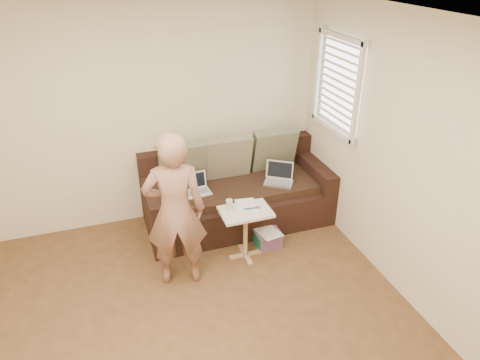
{
  "coord_description": "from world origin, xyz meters",
  "views": [
    {
      "loc": [
        -0.57,
        -2.58,
        3.03
      ],
      "look_at": [
        0.8,
        1.4,
        0.78
      ],
      "focal_mm": 33.0,
      "sensor_mm": 36.0,
      "label": 1
    }
  ],
  "objects": [
    {
      "name": "pillow_left",
      "position": [
        0.3,
        1.99,
        0.79
      ],
      "size": [
        0.55,
        0.29,
        0.57
      ],
      "primitive_type": null,
      "rotation": [
        0.28,
        0.0,
        0.0
      ],
      "color": "#5F6449",
      "rests_on": "sofa"
    },
    {
      "name": "wall_right",
      "position": [
        2.0,
        0.0,
        1.3
      ],
      "size": [
        0.0,
        4.5,
        4.5
      ],
      "primitive_type": "plane",
      "rotation": [
        1.57,
        0.0,
        -1.57
      ],
      "color": "beige",
      "rests_on": "ground"
    },
    {
      "name": "side_table",
      "position": [
        0.76,
        1.09,
        0.29
      ],
      "size": [
        0.53,
        0.37,
        0.58
      ],
      "primitive_type": null,
      "color": "silver",
      "rests_on": "ground"
    },
    {
      "name": "pillow_mid",
      "position": [
        0.85,
        1.98,
        0.79
      ],
      "size": [
        0.55,
        0.27,
        0.57
      ],
      "primitive_type": null,
      "rotation": [
        0.24,
        0.0,
        0.0
      ],
      "color": "#747253",
      "rests_on": "sofa"
    },
    {
      "name": "pillow_right",
      "position": [
        1.45,
        2.01,
        0.79
      ],
      "size": [
        0.55,
        0.28,
        0.57
      ],
      "primitive_type": null,
      "rotation": [
        0.26,
        0.0,
        0.0
      ],
      "color": "#5F6449",
      "rests_on": "sofa"
    },
    {
      "name": "laptop_white",
      "position": [
        0.39,
        1.71,
        0.52
      ],
      "size": [
        0.31,
        0.24,
        0.21
      ],
      "primitive_type": null,
      "rotation": [
        0.0,
        0.0,
        0.09
      ],
      "color": "white",
      "rests_on": "sofa"
    },
    {
      "name": "ceiling",
      "position": [
        0.0,
        0.0,
        2.6
      ],
      "size": [
        4.5,
        4.5,
        0.0
      ],
      "primitive_type": "plane",
      "rotation": [
        3.14,
        0.0,
        0.0
      ],
      "color": "white",
      "rests_on": "wall_back"
    },
    {
      "name": "paper_on_table",
      "position": [
        0.8,
        1.17,
        0.59
      ],
      "size": [
        0.25,
        0.33,
        0.0
      ],
      "primitive_type": null,
      "rotation": [
        0.0,
        0.0,
        -0.14
      ],
      "color": "white",
      "rests_on": "side_table"
    },
    {
      "name": "floor",
      "position": [
        0.0,
        0.0,
        0.0
      ],
      "size": [
        4.5,
        4.5,
        0.0
      ],
      "primitive_type": "plane",
      "color": "#4C361C",
      "rests_on": "ground"
    },
    {
      "name": "window_blinds",
      "position": [
        1.95,
        1.5,
        1.7
      ],
      "size": [
        0.12,
        0.88,
        1.08
      ],
      "primitive_type": null,
      "color": "white",
      "rests_on": "wall_right"
    },
    {
      "name": "sofa",
      "position": [
        0.9,
        1.77,
        0.42
      ],
      "size": [
        2.2,
        0.95,
        0.85
      ],
      "primitive_type": null,
      "color": "black",
      "rests_on": "ground"
    },
    {
      "name": "striped_box",
      "position": [
        1.06,
        1.2,
        0.09
      ],
      "size": [
        0.29,
        0.29,
        0.18
      ],
      "primitive_type": null,
      "color": "#BC1C7F",
      "rests_on": "ground"
    },
    {
      "name": "person",
      "position": [
        -0.0,
        0.95,
        0.81
      ],
      "size": [
        0.65,
        0.49,
        1.61
      ],
      "primitive_type": "imported",
      "rotation": [
        0.0,
        0.0,
        2.97
      ],
      "color": "#8E564D",
      "rests_on": "ground"
    },
    {
      "name": "scissors",
      "position": [
        0.83,
        1.1,
        0.59
      ],
      "size": [
        0.19,
        0.11,
        0.02
      ],
      "primitive_type": null,
      "rotation": [
        0.0,
        0.0,
        -0.08
      ],
      "color": "silver",
      "rests_on": "side_table"
    },
    {
      "name": "drinking_glass",
      "position": [
        0.6,
        1.16,
        0.64
      ],
      "size": [
        0.07,
        0.07,
        0.12
      ],
      "primitive_type": null,
      "color": "silver",
      "rests_on": "side_table"
    },
    {
      "name": "laptop_silver",
      "position": [
        1.36,
        1.62,
        0.52
      ],
      "size": [
        0.41,
        0.38,
        0.22
      ],
      "primitive_type": null,
      "rotation": [
        0.0,
        0.0,
        -0.59
      ],
      "color": "#B7BABC",
      "rests_on": "sofa"
    },
    {
      "name": "wall_back",
      "position": [
        0.0,
        2.25,
        1.3
      ],
      "size": [
        4.0,
        0.0,
        4.0
      ],
      "primitive_type": "plane",
      "rotation": [
        1.57,
        0.0,
        0.0
      ],
      "color": "beige",
      "rests_on": "ground"
    }
  ]
}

